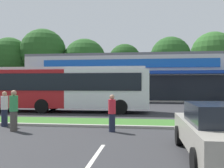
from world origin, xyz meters
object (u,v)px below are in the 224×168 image
pedestrian_near_bench (4,109)px  pedestrian_by_pole (112,113)px  city_bus (61,88)px  car_1 (37,97)px  car_3 (220,131)px  pedestrian_mid (14,111)px

pedestrian_near_bench → pedestrian_by_pole: 5.35m
city_bus → pedestrian_by_pole: 8.80m
car_1 → pedestrian_by_pole: (8.84, -12.38, 0.01)m
car_3 → pedestrian_near_bench: bearing=63.9°
city_bus → car_1: bearing=128.0°
pedestrian_mid → pedestrian_near_bench: bearing=-40.8°
pedestrian_near_bench → car_1: bearing=15.5°
city_bus → pedestrian_near_bench: 6.71m
car_3 → pedestrian_mid: size_ratio=2.68×
car_3 → pedestrian_near_bench: size_ratio=2.81×
car_1 → city_bus: bearing=-51.2°
pedestrian_near_bench → car_3: bearing=-117.5°
city_bus → car_1: size_ratio=2.72×
city_bus → car_1: city_bus is taller
city_bus → car_3: 13.65m
car_1 → pedestrian_by_pole: pedestrian_by_pole is taller
pedestrian_near_bench → pedestrian_mid: bearing=-137.2°
pedestrian_by_pole → pedestrian_mid: 4.24m
pedestrian_by_pole → pedestrian_near_bench: bearing=-110.8°
city_bus → car_3: size_ratio=2.74×
car_3 → pedestrian_mid: 8.23m
car_3 → pedestrian_near_bench: 9.69m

